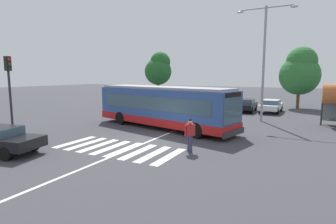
% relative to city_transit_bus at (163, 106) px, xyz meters
% --- Properties ---
extents(ground_plane, '(160.00, 160.00, 0.00)m').
position_rel_city_transit_bus_xyz_m(ground_plane, '(1.30, -4.06, -1.59)').
color(ground_plane, '#3D3D42').
extents(city_transit_bus, '(11.96, 5.24, 3.06)m').
position_rel_city_transit_bus_xyz_m(city_transit_bus, '(0.00, 0.00, 0.00)').
color(city_transit_bus, black).
rests_on(city_transit_bus, ground_plane).
extents(pedestrian_crossing_street, '(0.46, 0.47, 1.72)m').
position_rel_city_transit_bus_xyz_m(pedestrian_crossing_street, '(4.34, -5.04, -0.62)').
color(pedestrian_crossing_street, '#333856').
rests_on(pedestrian_crossing_street, ground_plane).
extents(parked_car_blue, '(1.98, 4.55, 1.35)m').
position_rel_city_transit_bus_xyz_m(parked_car_blue, '(-1.91, 12.70, -0.82)').
color(parked_car_blue, black).
rests_on(parked_car_blue, ground_plane).
extents(parked_car_red, '(1.99, 4.56, 1.35)m').
position_rel_city_transit_bus_xyz_m(parked_car_red, '(0.98, 12.31, -0.82)').
color(parked_car_red, black).
rests_on(parked_car_red, ground_plane).
extents(parked_car_black, '(1.98, 4.56, 1.35)m').
position_rel_city_transit_bus_xyz_m(parked_car_black, '(3.59, 12.12, -0.82)').
color(parked_car_black, black).
rests_on(parked_car_black, ground_plane).
extents(parked_car_white, '(2.03, 4.58, 1.35)m').
position_rel_city_transit_bus_xyz_m(parked_car_white, '(6.10, 12.51, -0.82)').
color(parked_car_white, black).
rests_on(parked_car_white, ground_plane).
extents(traffic_light_near_corner, '(0.33, 0.32, 5.05)m').
position_rel_city_transit_bus_xyz_m(traffic_light_near_corner, '(-7.23, -6.90, 1.78)').
color(traffic_light_near_corner, '#28282B').
rests_on(traffic_light_near_corner, ground_plane).
extents(twin_arm_street_lamp, '(4.73, 0.32, 9.45)m').
position_rel_city_transit_bus_xyz_m(twin_arm_street_lamp, '(6.05, 6.46, 4.21)').
color(twin_arm_street_lamp, '#939399').
rests_on(twin_arm_street_lamp, ground_plane).
extents(background_tree_left, '(3.52, 3.52, 6.93)m').
position_rel_city_transit_bus_xyz_m(background_tree_left, '(-8.18, 13.84, 3.14)').
color(background_tree_left, brown).
rests_on(background_tree_left, ground_plane).
extents(background_tree_right, '(4.53, 4.53, 7.15)m').
position_rel_city_transit_bus_xyz_m(background_tree_right, '(8.47, 17.76, 2.75)').
color(background_tree_right, brown).
rests_on(background_tree_right, ground_plane).
extents(crosswalk_painted_stripes, '(6.66, 3.06, 0.01)m').
position_rel_city_transit_bus_xyz_m(crosswalk_painted_stripes, '(0.67, -6.22, -1.58)').
color(crosswalk_painted_stripes, silver).
rests_on(crosswalk_painted_stripes, ground_plane).
extents(lane_center_line, '(0.16, 24.00, 0.01)m').
position_rel_city_transit_bus_xyz_m(lane_center_line, '(1.32, -2.06, -1.58)').
color(lane_center_line, silver).
rests_on(lane_center_line, ground_plane).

